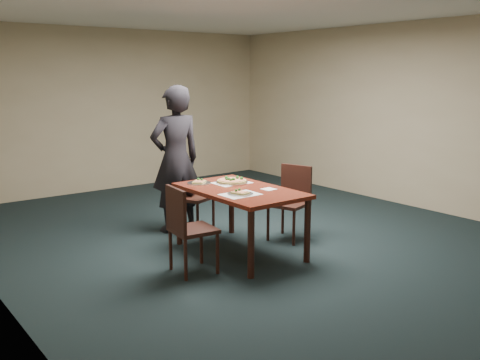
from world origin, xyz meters
TOP-DOWN VIEW (x-y plane):
  - ground at (0.00, 0.00)m, footprint 8.00×8.00m
  - room_shell at (0.00, 0.00)m, footprint 8.00×8.00m
  - dining_table at (-0.47, -0.20)m, footprint 0.90×1.50m
  - chair_far at (-0.45, 0.92)m, footprint 0.55×0.55m
  - chair_left at (-1.30, -0.38)m, footprint 0.46×0.46m
  - chair_right at (0.38, -0.13)m, footprint 0.53×0.53m
  - diner at (-0.58, 1.02)m, footprint 0.71×0.49m
  - placemat_main at (-0.35, 0.13)m, footprint 0.42×0.32m
  - placemat_near at (-0.65, -0.43)m, footprint 0.40×0.30m
  - pizza_pan at (-0.35, 0.13)m, footprint 0.38×0.38m
  - slice_plate_near at (-0.65, -0.43)m, footprint 0.28×0.28m
  - slice_plate_far at (-0.67, 0.34)m, footprint 0.28×0.28m
  - napkin at (-0.24, -0.42)m, footprint 0.15×0.15m

SIDE VIEW (x-z plane):
  - ground at x=0.00m, z-range 0.00..0.00m
  - chair_far at x=-0.45m, z-range 0.06..0.97m
  - chair_left at x=-1.30m, z-range 0.06..0.97m
  - chair_right at x=0.38m, z-range 0.06..0.97m
  - dining_table at x=-0.47m, z-range 0.28..1.03m
  - placemat_main at x=-0.35m, z-range 0.75..0.75m
  - placemat_near at x=-0.65m, z-range 0.75..0.75m
  - napkin at x=-0.24m, z-range 0.75..0.76m
  - slice_plate_far at x=-0.67m, z-range 0.73..0.79m
  - slice_plate_near at x=-0.65m, z-range 0.74..0.79m
  - pizza_pan at x=-0.35m, z-range 0.74..0.81m
  - diner at x=-0.58m, z-range 0.00..1.88m
  - room_shell at x=0.00m, z-range -2.26..5.74m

